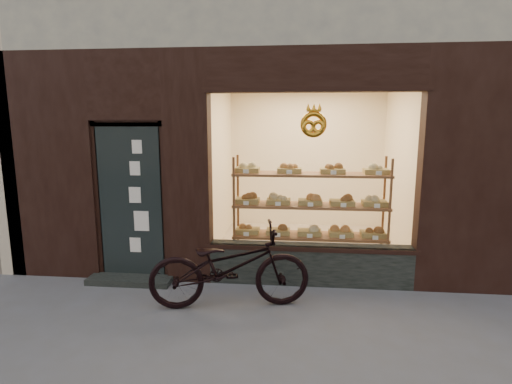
# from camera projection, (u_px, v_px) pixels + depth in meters

# --- Properties ---
(ground) EXTENTS (90.00, 90.00, 0.00)m
(ground) POSITION_uv_depth(u_px,v_px,m) (264.00, 379.00, 3.43)
(ground) COLOR #545454
(display_shelf) EXTENTS (2.20, 0.45, 1.70)m
(display_shelf) POSITION_uv_depth(u_px,v_px,m) (310.00, 215.00, 5.73)
(display_shelf) COLOR brown
(display_shelf) RESTS_ON ground
(bicycle) EXTENTS (1.98, 1.01, 0.99)m
(bicycle) POSITION_uv_depth(u_px,v_px,m) (229.00, 267.00, 4.71)
(bicycle) COLOR black
(bicycle) RESTS_ON ground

